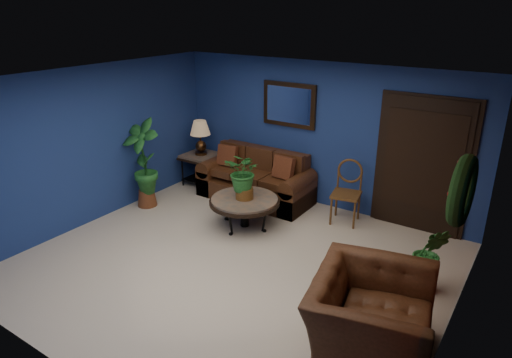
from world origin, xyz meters
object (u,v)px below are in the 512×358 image
Objects in this scene: sofa at (257,183)px; coffee_table at (245,202)px; end_table at (202,161)px; table_lamp at (200,133)px; side_chair at (348,187)px; armchair at (371,318)px.

coffee_table is (0.45, -1.05, 0.12)m from sofa.
end_table is at bearing 149.60° from coffee_table.
table_lamp is 0.62× the size of side_chair.
sofa reaches higher than armchair.
table_lamp is (-1.75, 1.03, 0.62)m from coffee_table.
coffee_table is 2.12m from table_lamp.
coffee_table is 1.65× the size of end_table.
end_table is 0.66× the size of side_chair.
armchair is at bearing -30.95° from end_table.
coffee_table is 1.69m from side_chair.
end_table is (-1.30, -0.03, 0.17)m from sofa.
sofa is 1.74m from side_chair.
table_lamp is (-1.30, -0.03, 0.73)m from sofa.
side_chair reaches higher than coffee_table.
side_chair is at bearing 1.56° from sofa.
end_table reaches higher than coffee_table.
side_chair is (3.02, 0.07, 0.11)m from end_table.
side_chair reaches higher than end_table.
coffee_table is at bearing -66.68° from sofa.
armchair reaches higher than end_table.
armchair is at bearing -40.52° from sofa.
coffee_table is 0.85× the size of armchair.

